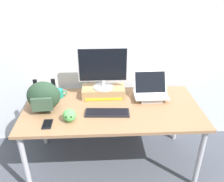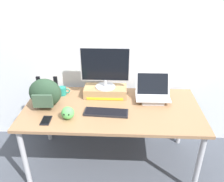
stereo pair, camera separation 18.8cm
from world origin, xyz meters
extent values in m
plane|color=#474C56|center=(0.00, 0.00, 0.00)|extent=(20.00, 20.00, 0.00)
cube|color=silver|center=(0.00, 0.52, 1.30)|extent=(7.00, 0.10, 2.60)
cube|color=#99704C|center=(0.00, 0.00, 0.70)|extent=(1.74, 0.84, 0.03)
cylinder|color=#B2B2B7|center=(-0.81, -0.36, 0.34)|extent=(0.05, 0.05, 0.69)
cylinder|color=#B2B2B7|center=(0.81, -0.36, 0.34)|extent=(0.05, 0.05, 0.69)
cylinder|color=#B2B2B7|center=(-0.81, 0.36, 0.34)|extent=(0.05, 0.05, 0.69)
cylinder|color=#B2B2B7|center=(0.81, 0.36, 0.34)|extent=(0.05, 0.05, 0.69)
cube|color=#A88456|center=(-0.08, 0.23, 0.77)|extent=(0.45, 0.21, 0.10)
cube|color=yellow|center=(-0.08, 0.13, 0.74)|extent=(0.38, 0.00, 0.03)
cylinder|color=silver|center=(-0.08, 0.23, 0.82)|extent=(0.21, 0.21, 0.01)
cylinder|color=silver|center=(-0.08, 0.23, 0.87)|extent=(0.04, 0.04, 0.08)
cube|color=silver|center=(-0.08, 0.23, 1.08)|extent=(0.50, 0.02, 0.36)
cube|color=black|center=(-0.08, 0.22, 1.08)|extent=(0.48, 0.01, 0.34)
cube|color=#ADADB2|center=(0.41, 0.14, 0.74)|extent=(0.22, 0.20, 0.05)
cube|color=silver|center=(0.41, 0.14, 0.77)|extent=(0.35, 0.25, 0.01)
cube|color=#B7B7BC|center=(0.41, 0.16, 0.78)|extent=(0.31, 0.14, 0.00)
cube|color=silver|center=(0.41, 0.21, 0.88)|extent=(0.35, 0.13, 0.22)
cube|color=black|center=(0.41, 0.20, 0.88)|extent=(0.31, 0.11, 0.19)
cube|color=black|center=(-0.05, -0.11, 0.73)|extent=(0.42, 0.16, 0.02)
cube|color=black|center=(-0.05, -0.11, 0.74)|extent=(0.39, 0.14, 0.00)
ellipsoid|color=#28422D|center=(-0.65, 0.00, 0.86)|extent=(0.32, 0.20, 0.29)
cube|color=#38513D|center=(-0.64, -0.11, 0.83)|extent=(0.19, 0.04, 0.13)
cube|color=black|center=(-0.74, 0.10, 0.88)|extent=(0.04, 0.02, 0.22)
cube|color=black|center=(-0.57, 0.11, 0.88)|extent=(0.04, 0.02, 0.22)
cylinder|color=#1E7F70|center=(-0.55, 0.23, 0.76)|extent=(0.09, 0.09, 0.09)
torus|color=#1E7F70|center=(-0.49, 0.23, 0.76)|extent=(0.06, 0.01, 0.06)
cube|color=black|center=(-0.58, -0.26, 0.72)|extent=(0.08, 0.14, 0.01)
cube|color=black|center=(-0.58, -0.26, 0.73)|extent=(0.07, 0.11, 0.00)
sphere|color=#56B256|center=(-0.39, -0.21, 0.78)|extent=(0.12, 0.12, 0.12)
sphere|color=black|center=(-0.41, -0.26, 0.79)|extent=(0.02, 0.02, 0.02)
sphere|color=black|center=(-0.37, -0.26, 0.79)|extent=(0.02, 0.02, 0.02)
camera|label=1|loc=(-0.10, -1.96, 1.94)|focal=37.46mm
camera|label=2|loc=(0.09, -1.96, 1.94)|focal=37.46mm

